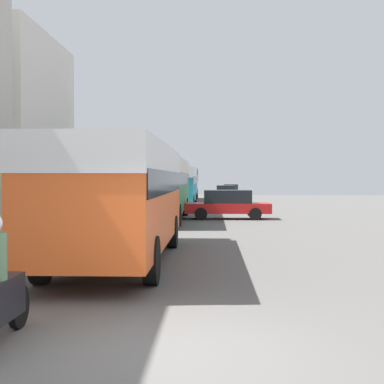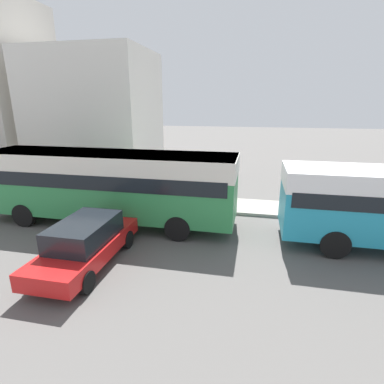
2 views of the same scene
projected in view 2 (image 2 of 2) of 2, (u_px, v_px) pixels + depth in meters
The scene contains 4 objects.
building_far_terrace at pixel (96, 118), 19.63m from camera, with size 5.69×7.42×8.26m.
bus_following at pixel (107, 178), 12.76m from camera, with size 2.61×10.99×3.11m.
car_distant at pixel (86, 242), 9.63m from camera, with size 4.47×1.79×1.52m.
pedestrian_near_curb at pixel (124, 181), 16.37m from camera, with size 0.33×0.33×1.62m.
Camera 2 is at (9.39, 26.64, 5.08)m, focal length 28.00 mm.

